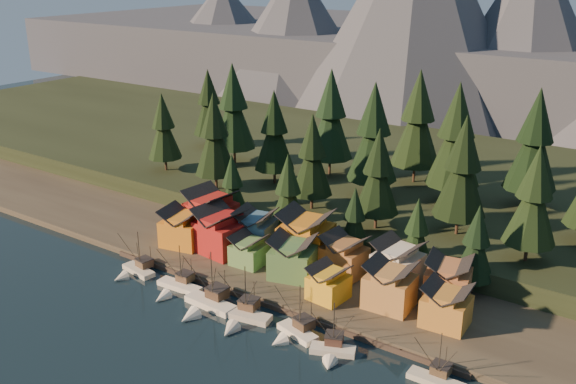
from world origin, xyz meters
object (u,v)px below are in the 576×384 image
Objects in this scene: boat_0 at (134,266)px; house_front_0 at (183,226)px; boat_3 at (241,311)px; boat_6 at (434,378)px; house_back_0 at (211,212)px; house_front_1 at (221,229)px; boat_2 at (206,298)px; boat_5 at (332,345)px; boat_1 at (175,283)px; boat_4 at (294,326)px; house_back_1 at (255,229)px.

boat_0 is 1.01× the size of house_front_0.
boat_3 reaches higher than house_front_0.
house_back_0 reaches higher than boat_6.
boat_2 is at bearing -51.60° from house_front_1.
boat_2 is 1.13× the size of house_back_0.
house_back_0 is (2.09, 22.28, 5.26)m from boat_0.
boat_0 reaches higher than boat_6.
house_front_1 reaches higher than boat_5.
boat_6 is at bearing -2.52° from boat_1.
boat_1 is 25.39m from house_back_0.
boat_2 is 8.09m from boat_3.
house_front_0 reaches higher than boat_1.
house_front_1 reaches higher than boat_2.
boat_5 is at bearing 3.57° from boat_2.
house_back_0 is at bearing 129.30° from boat_3.
house_front_0 is 0.94× the size of house_front_1.
house_back_0 reaches higher than boat_1.
boat_1 is at bearing 7.61° from boat_0.
boat_2 is at bearing 3.16° from boat_0.
boat_1 is 1.01× the size of house_front_1.
house_front_1 is at bearing 127.63° from boat_3.
house_back_0 is at bearing 164.82° from boat_4.
boat_5 is at bearing 7.21° from boat_0.
boat_1 is 9.93m from boat_2.
house_front_1 is at bearing 124.72° from boat_2.
house_front_1 is at bearing 132.96° from boat_5.
boat_2 is 22.74m from house_front_1.
boat_3 is 1.06× the size of house_front_1.
house_front_1 is (-39.08, 18.42, 4.77)m from boat_5.
house_front_1 is at bearing 166.33° from boat_4.
boat_5 is at bearing -175.19° from boat_6.
house_front_1 is 0.98× the size of house_back_0.
boat_3 is 19.17m from boat_5.
house_back_1 is (-14.77, 23.92, 4.18)m from boat_3.
house_front_0 reaches higher than boat_4.
boat_6 is (54.19, -0.02, -0.07)m from boat_1.
boat_4 is at bearing 151.44° from boat_5.
boat_6 is at bearing 9.15° from boat_0.
boat_4 is 1.13× the size of house_back_1.
boat_0 is 1.02× the size of boat_6.
boat_6 is (66.31, -0.43, -0.23)m from boat_0.
boat_5 is 1.01× the size of house_front_0.
house_front_0 is 16.37m from house_back_1.
boat_0 is at bearing 155.89° from boat_5.
house_front_1 is (-30.72, 17.43, 4.68)m from boat_4.
house_back_0 is at bearing 111.35° from boat_1.
house_back_1 reaches higher than boat_3.
house_front_0 reaches higher than boat_5.
boat_4 is 1.06× the size of boat_6.
house_front_1 is (9.38, 2.07, 0.78)m from house_front_0.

